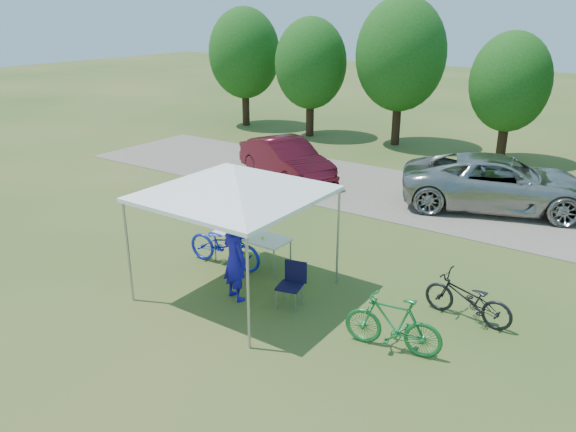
{
  "coord_description": "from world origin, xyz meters",
  "views": [
    {
      "loc": [
        6.8,
        -7.98,
        5.54
      ],
      "look_at": [
        -0.12,
        2.0,
        1.04
      ],
      "focal_mm": 35.0,
      "sensor_mm": 36.0,
      "label": 1
    }
  ],
  "objects_px": {
    "cooler": "(237,225)",
    "minivan": "(499,183)",
    "folding_chair": "(292,280)",
    "bike_blue": "(225,245)",
    "bike_green": "(393,323)",
    "bike_dark": "(468,299)",
    "sedan": "(286,159)",
    "folding_table": "(252,237)",
    "cyclist": "(234,259)"
  },
  "relations": [
    {
      "from": "bike_blue",
      "to": "minivan",
      "type": "height_order",
      "value": "minivan"
    },
    {
      "from": "sedan",
      "to": "folding_chair",
      "type": "bearing_deg",
      "value": -120.22
    },
    {
      "from": "cooler",
      "to": "minivan",
      "type": "relative_size",
      "value": 0.08
    },
    {
      "from": "folding_table",
      "to": "cyclist",
      "type": "xyz_separation_m",
      "value": [
        0.7,
        -1.44,
        0.18
      ]
    },
    {
      "from": "folding_table",
      "to": "bike_dark",
      "type": "relative_size",
      "value": 1.05
    },
    {
      "from": "folding_table",
      "to": "bike_dark",
      "type": "bearing_deg",
      "value": 4.48
    },
    {
      "from": "minivan",
      "to": "sedan",
      "type": "distance_m",
      "value": 6.89
    },
    {
      "from": "bike_dark",
      "to": "bike_green",
      "type": "bearing_deg",
      "value": -18.62
    },
    {
      "from": "cooler",
      "to": "sedan",
      "type": "relative_size",
      "value": 0.1
    },
    {
      "from": "folding_chair",
      "to": "cooler",
      "type": "bearing_deg",
      "value": 142.1
    },
    {
      "from": "cyclist",
      "to": "folding_chair",
      "type": "bearing_deg",
      "value": -141.15
    },
    {
      "from": "bike_blue",
      "to": "cooler",
      "type": "bearing_deg",
      "value": -12.8
    },
    {
      "from": "folding_chair",
      "to": "bike_green",
      "type": "distance_m",
      "value": 2.34
    },
    {
      "from": "folding_chair",
      "to": "bike_dark",
      "type": "distance_m",
      "value": 3.34
    },
    {
      "from": "cooler",
      "to": "bike_blue",
      "type": "xyz_separation_m",
      "value": [
        -0.06,
        -0.39,
        -0.38
      ]
    },
    {
      "from": "folding_chair",
      "to": "sedan",
      "type": "distance_m",
      "value": 8.67
    },
    {
      "from": "folding_chair",
      "to": "sedan",
      "type": "height_order",
      "value": "sedan"
    },
    {
      "from": "cooler",
      "to": "folding_table",
      "type": "bearing_deg",
      "value": 0.0
    },
    {
      "from": "cyclist",
      "to": "bike_dark",
      "type": "xyz_separation_m",
      "value": [
        4.13,
        1.82,
        -0.42
      ]
    },
    {
      "from": "cooler",
      "to": "cyclist",
      "type": "relative_size",
      "value": 0.24
    },
    {
      "from": "bike_blue",
      "to": "cyclist",
      "type": "bearing_deg",
      "value": -135.54
    },
    {
      "from": "cyclist",
      "to": "bike_blue",
      "type": "height_order",
      "value": "cyclist"
    },
    {
      "from": "folding_chair",
      "to": "bike_green",
      "type": "bearing_deg",
      "value": -22.69
    },
    {
      "from": "folding_chair",
      "to": "bike_blue",
      "type": "xyz_separation_m",
      "value": [
        -2.27,
        0.59,
        -0.02
      ]
    },
    {
      "from": "folding_chair",
      "to": "bike_blue",
      "type": "distance_m",
      "value": 2.35
    },
    {
      "from": "cooler",
      "to": "bike_green",
      "type": "bearing_deg",
      "value": -16.45
    },
    {
      "from": "folding_table",
      "to": "cooler",
      "type": "distance_m",
      "value": 0.47
    },
    {
      "from": "folding_table",
      "to": "bike_green",
      "type": "height_order",
      "value": "bike_green"
    },
    {
      "from": "folding_table",
      "to": "cyclist",
      "type": "height_order",
      "value": "cyclist"
    },
    {
      "from": "bike_blue",
      "to": "folding_table",
      "type": "bearing_deg",
      "value": -55.65
    },
    {
      "from": "cooler",
      "to": "bike_dark",
      "type": "relative_size",
      "value": 0.25
    },
    {
      "from": "folding_table",
      "to": "bike_blue",
      "type": "bearing_deg",
      "value": -141.68
    },
    {
      "from": "folding_table",
      "to": "cyclist",
      "type": "bearing_deg",
      "value": -64.17
    },
    {
      "from": "cooler",
      "to": "bike_blue",
      "type": "relative_size",
      "value": 0.22
    },
    {
      "from": "bike_blue",
      "to": "bike_green",
      "type": "bearing_deg",
      "value": -105.65
    },
    {
      "from": "folding_table",
      "to": "bike_green",
      "type": "xyz_separation_m",
      "value": [
        4.09,
        -1.34,
        -0.18
      ]
    },
    {
      "from": "bike_green",
      "to": "minivan",
      "type": "relative_size",
      "value": 0.31
    },
    {
      "from": "folding_chair",
      "to": "cooler",
      "type": "height_order",
      "value": "cooler"
    },
    {
      "from": "bike_green",
      "to": "bike_dark",
      "type": "xyz_separation_m",
      "value": [
        0.73,
        1.71,
        -0.07
      ]
    },
    {
      "from": "bike_green",
      "to": "minivan",
      "type": "bearing_deg",
      "value": 174.99
    },
    {
      "from": "sedan",
      "to": "bike_dark",
      "type": "bearing_deg",
      "value": -100.95
    },
    {
      "from": "folding_chair",
      "to": "folding_table",
      "type": "bearing_deg",
      "value": 137.17
    },
    {
      "from": "cooler",
      "to": "bike_green",
      "type": "distance_m",
      "value": 4.73
    },
    {
      "from": "folding_table",
      "to": "minivan",
      "type": "bearing_deg",
      "value": 63.76
    },
    {
      "from": "minivan",
      "to": "sedan",
      "type": "bearing_deg",
      "value": 79.8
    },
    {
      "from": "bike_dark",
      "to": "cooler",
      "type": "bearing_deg",
      "value": -81.43
    },
    {
      "from": "sedan",
      "to": "cyclist",
      "type": "bearing_deg",
      "value": -128.0
    },
    {
      "from": "folding_table",
      "to": "cooler",
      "type": "xyz_separation_m",
      "value": [
        -0.43,
        -0.0,
        0.2
      ]
    },
    {
      "from": "folding_chair",
      "to": "sedan",
      "type": "bearing_deg",
      "value": 111.8
    },
    {
      "from": "folding_table",
      "to": "minivan",
      "type": "distance_m",
      "value": 7.96
    }
  ]
}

